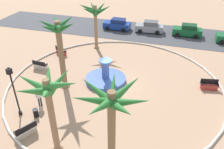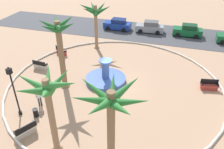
{
  "view_description": "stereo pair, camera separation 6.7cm",
  "coord_description": "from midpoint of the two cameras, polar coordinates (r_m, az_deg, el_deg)",
  "views": [
    {
      "loc": [
        5.07,
        -17.9,
        12.45
      ],
      "look_at": [
        -0.3,
        0.06,
        1.0
      ],
      "focal_mm": 36.99,
      "sensor_mm": 36.0,
      "label": 1
    },
    {
      "loc": [
        5.14,
        -17.88,
        12.45
      ],
      "look_at": [
        -0.3,
        0.06,
        1.0
      ],
      "focal_mm": 36.99,
      "sensor_mm": 36.0,
      "label": 2
    }
  ],
  "objects": [
    {
      "name": "bench_southeast",
      "position": [
        23.29,
        22.93,
        -2.69
      ],
      "size": [
        1.67,
        0.79,
        1.0
      ],
      "color": "#B73D33",
      "rests_on": "ground"
    },
    {
      "name": "palm_tree_near_fountain",
      "position": [
        20.28,
        -12.77,
        8.19
      ],
      "size": [
        3.46,
        3.38,
        6.69
      ],
      "color": "brown",
      "rests_on": "ground"
    },
    {
      "name": "plaza_curb",
      "position": [
        22.33,
        0.77,
        -2.16
      ],
      "size": [
        20.35,
        20.35,
        0.2
      ],
      "primitive_type": "torus",
      "color": "silver",
      "rests_on": "ground"
    },
    {
      "name": "ground_plane",
      "position": [
        22.38,
        0.77,
        -2.38
      ],
      "size": [
        80.0,
        80.0,
        0.0
      ],
      "primitive_type": "plane",
      "color": "tan"
    },
    {
      "name": "bench_east",
      "position": [
        28.53,
        -12.37,
        5.55
      ],
      "size": [
        1.64,
        1.21,
        1.0
      ],
      "color": "#B73D33",
      "rests_on": "ground"
    },
    {
      "name": "parked_car_leftmost",
      "position": [
        35.58,
        1.43,
        12.26
      ],
      "size": [
        4.02,
        1.95,
        1.67
      ],
      "color": "navy",
      "rests_on": "ground"
    },
    {
      "name": "fountain",
      "position": [
        22.61,
        -1.5,
        -1.01
      ],
      "size": [
        3.93,
        3.93,
        2.37
      ],
      "color": "#38569E",
      "rests_on": "ground"
    },
    {
      "name": "street_asphalt",
      "position": [
        35.14,
        7.53,
        10.42
      ],
      "size": [
        48.0,
        8.0,
        0.03
      ],
      "primitive_type": "cube",
      "color": "#424247",
      "rests_on": "ground"
    },
    {
      "name": "bench_west",
      "position": [
        25.94,
        -17.2,
        2.08
      ],
      "size": [
        1.63,
        0.61,
        1.0
      ],
      "color": "beige",
      "rests_on": "ground"
    },
    {
      "name": "trash_bin",
      "position": [
        19.42,
        -18.28,
        -8.9
      ],
      "size": [
        0.46,
        0.46,
        0.73
      ],
      "color": "black",
      "rests_on": "ground"
    },
    {
      "name": "parked_car_second",
      "position": [
        34.95,
        9.4,
        11.49
      ],
      "size": [
        4.12,
        2.16,
        1.67
      ],
      "color": "gray",
      "rests_on": "ground"
    },
    {
      "name": "person_cyclist_helmet",
      "position": [
        20.11,
        -17.52,
        -5.25
      ],
      "size": [
        0.37,
        0.43,
        1.65
      ],
      "color": "#33333D",
      "rests_on": "ground"
    },
    {
      "name": "palm_tree_by_curb",
      "position": [
        12.59,
        -0.14,
        -8.49
      ],
      "size": [
        4.27,
        4.24,
        5.77
      ],
      "color": "brown",
      "rests_on": "ground"
    },
    {
      "name": "bench_north",
      "position": [
        18.14,
        -20.43,
        -12.92
      ],
      "size": [
        1.19,
        1.65,
        1.0
      ],
      "color": "beige",
      "rests_on": "ground"
    },
    {
      "name": "parked_car_third",
      "position": [
        34.84,
        18.27,
        10.27
      ],
      "size": [
        4.04,
        1.99,
        1.67
      ],
      "color": "#145B2D",
      "rests_on": "ground"
    },
    {
      "name": "lamppost",
      "position": [
        18.83,
        -23.07,
        -3.05
      ],
      "size": [
        0.32,
        0.32,
        4.41
      ],
      "color": "black",
      "rests_on": "ground"
    },
    {
      "name": "palm_tree_far_side",
      "position": [
        28.15,
        -4.09,
        14.54
      ],
      "size": [
        4.04,
        3.84,
        5.68
      ],
      "color": "#8E6B4C",
      "rests_on": "ground"
    },
    {
      "name": "palm_tree_mid_plaza",
      "position": [
        13.84,
        -15.39,
        -5.27
      ],
      "size": [
        3.72,
        3.47,
        5.88
      ],
      "color": "#8E6B4C",
      "rests_on": "ground"
    }
  ]
}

